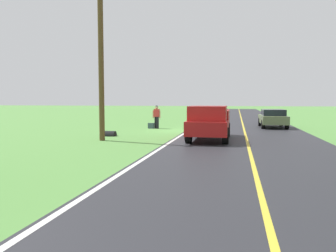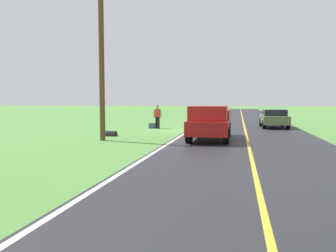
% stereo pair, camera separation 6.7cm
% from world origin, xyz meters
% --- Properties ---
extents(ground_plane, '(200.00, 200.00, 0.00)m').
position_xyz_m(ground_plane, '(0.00, 0.00, 0.00)').
color(ground_plane, '#568E42').
extents(road_surface, '(7.97, 120.00, 0.00)m').
position_xyz_m(road_surface, '(-4.61, 0.00, 0.00)').
color(road_surface, '#28282D').
rests_on(road_surface, ground).
extents(lane_edge_line, '(0.16, 117.60, 0.00)m').
position_xyz_m(lane_edge_line, '(-0.80, 0.00, 0.01)').
color(lane_edge_line, silver).
rests_on(lane_edge_line, ground).
extents(lane_centre_line, '(0.14, 117.60, 0.00)m').
position_xyz_m(lane_centre_line, '(-4.61, 0.00, 0.01)').
color(lane_centre_line, gold).
rests_on(lane_centre_line, ground).
extents(hitchhiker_walking, '(0.62, 0.52, 1.75)m').
position_xyz_m(hitchhiker_walking, '(1.79, -1.53, 0.98)').
color(hitchhiker_walking, black).
rests_on(hitchhiker_walking, ground).
extents(suitcase_carried, '(0.47, 0.22, 0.41)m').
position_xyz_m(suitcase_carried, '(2.21, -1.47, 0.20)').
color(suitcase_carried, '#384C56').
rests_on(suitcase_carried, ground).
extents(pickup_truck_passing, '(2.10, 5.40, 1.82)m').
position_xyz_m(pickup_truck_passing, '(-2.64, 5.00, 0.97)').
color(pickup_truck_passing, '#B21919').
rests_on(pickup_truck_passing, ground).
extents(sedan_near_oncoming, '(1.98, 4.43, 1.41)m').
position_xyz_m(sedan_near_oncoming, '(-6.82, -4.22, 0.75)').
color(sedan_near_oncoming, '#66754C').
rests_on(sedan_near_oncoming, ground).
extents(utility_pole_roadside, '(0.28, 0.28, 7.64)m').
position_xyz_m(utility_pole_roadside, '(2.86, 6.31, 3.82)').
color(utility_pole_roadside, brown).
rests_on(utility_pole_roadside, ground).
extents(drainage_culvert, '(0.80, 0.60, 0.60)m').
position_xyz_m(drainage_culvert, '(3.34, 4.16, 0.00)').
color(drainage_culvert, black).
rests_on(drainage_culvert, ground).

